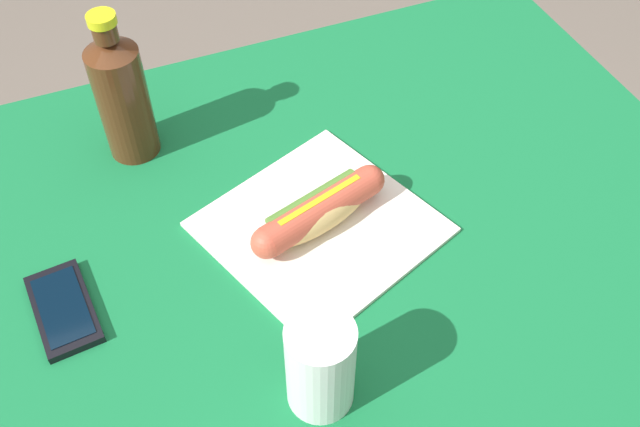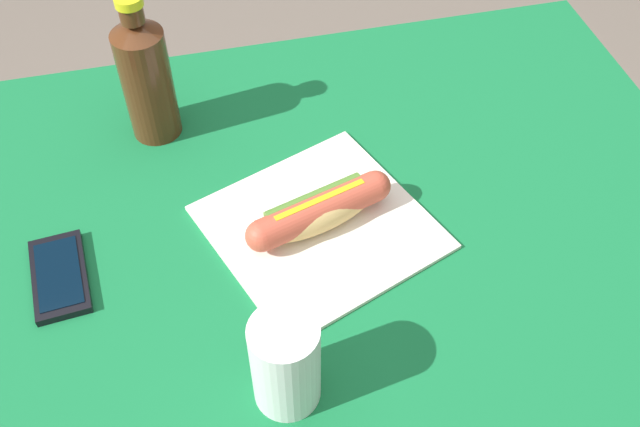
% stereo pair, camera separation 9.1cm
% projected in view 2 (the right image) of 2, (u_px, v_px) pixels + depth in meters
% --- Properties ---
extents(dining_table, '(1.05, 0.92, 0.75)m').
position_uv_depth(dining_table, '(344.00, 316.00, 1.01)').
color(dining_table, brown).
rests_on(dining_table, ground).
extents(paper_wrapper, '(0.33, 0.33, 0.01)m').
position_uv_depth(paper_wrapper, '(320.00, 227.00, 0.93)').
color(paper_wrapper, silver).
rests_on(paper_wrapper, dining_table).
extents(hot_dog, '(0.20, 0.09, 0.05)m').
position_uv_depth(hot_dog, '(320.00, 211.00, 0.91)').
color(hot_dog, '#DBB26B').
rests_on(hot_dog, paper_wrapper).
extents(cell_phone, '(0.08, 0.13, 0.01)m').
position_uv_depth(cell_phone, '(60.00, 276.00, 0.88)').
color(cell_phone, black).
rests_on(cell_phone, dining_table).
extents(soda_bottle, '(0.07, 0.07, 0.22)m').
position_uv_depth(soda_bottle, '(146.00, 77.00, 0.98)').
color(soda_bottle, '#4C2814').
rests_on(soda_bottle, dining_table).
extents(drinking_cup, '(0.07, 0.07, 0.13)m').
position_uv_depth(drinking_cup, '(286.00, 363.00, 0.74)').
color(drinking_cup, white).
rests_on(drinking_cup, dining_table).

